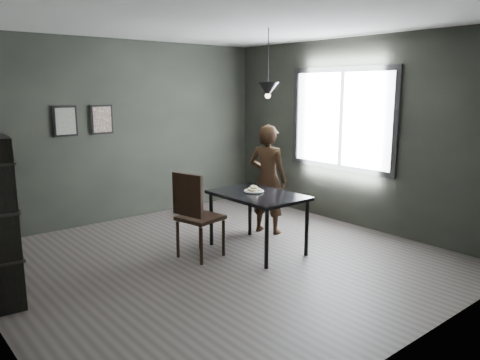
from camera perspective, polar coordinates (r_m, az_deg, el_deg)
ground at (r=5.79m, az=-2.38°, el=-9.77°), size 5.00×5.00×0.00m
back_wall at (r=7.58m, az=-14.07°, el=5.79°), size 5.00×0.10×2.80m
ceiling at (r=5.46m, az=-2.63°, el=18.86°), size 5.00×5.00×0.02m
window_assembly at (r=7.32m, az=12.23°, el=7.25°), size 0.04×1.96×1.56m
cafe_table at (r=5.96m, az=2.16°, el=-2.40°), size 0.80×1.20×0.75m
white_plate at (r=6.02m, az=1.70°, el=-1.42°), size 0.23×0.23×0.01m
donut_pile at (r=6.02m, az=1.70°, el=-1.11°), size 0.17×0.17×0.08m
woman at (r=6.69m, az=3.40°, el=0.08°), size 0.56×0.67×1.57m
wood_chair at (r=5.69m, az=-5.54°, el=-3.70°), size 0.55×0.55×1.08m
pendant_lamp at (r=6.03m, az=3.41°, el=10.98°), size 0.28×0.28×0.86m
framed_print_left at (r=7.19m, az=-20.53°, el=6.74°), size 0.34×0.04×0.44m
framed_print_right at (r=7.39m, az=-16.49°, el=7.09°), size 0.34×0.04×0.44m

